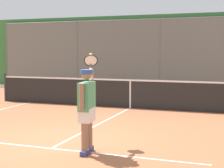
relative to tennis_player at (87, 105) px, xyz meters
name	(u,v)px	position (x,y,z in m)	size (l,w,h in m)	color
ground_plane	(65,141)	(0.79, -0.63, -0.90)	(60.00, 60.00, 0.00)	#A8603D
court_line_markings	(44,152)	(0.79, 0.22, -0.90)	(7.82, 9.70, 0.01)	white
fence_backdrop	(162,54)	(0.79, -10.50, 0.87)	(19.35, 1.37, 3.58)	slate
tennis_net	(130,93)	(0.79, -5.36, -0.41)	(10.05, 0.09, 1.07)	#2D2D2D
tennis_player	(87,105)	(0.00, 0.00, 0.00)	(0.55, 1.31, 1.86)	navy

